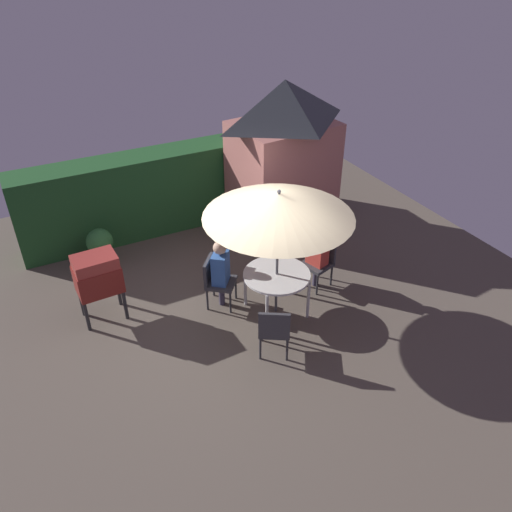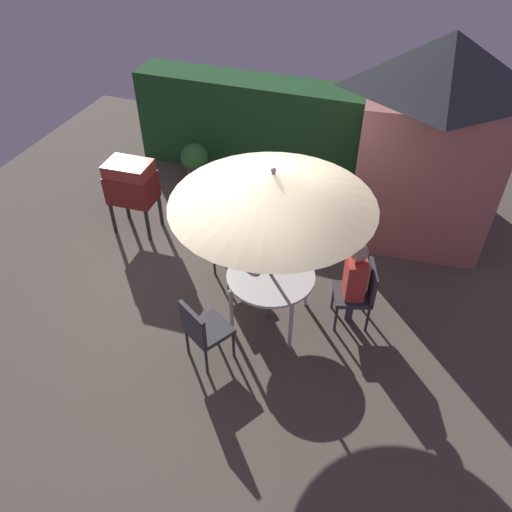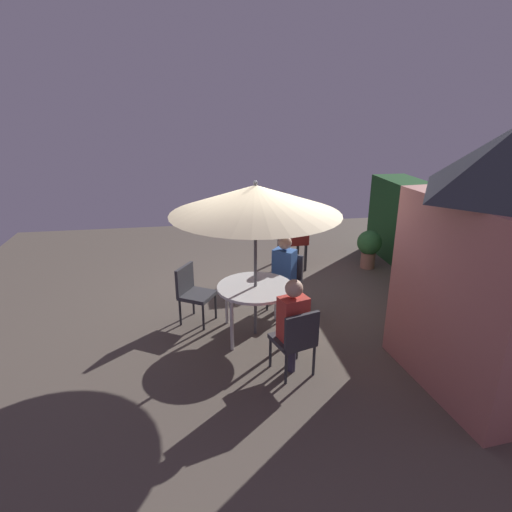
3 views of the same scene
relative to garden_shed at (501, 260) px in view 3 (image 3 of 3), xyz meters
The scene contains 12 objects.
ground_plane 3.57m from the garden_shed, 131.39° to the right, with size 11.00×11.00×0.00m, color brown.
hedge_backdrop 2.50m from the garden_shed, 152.61° to the left, with size 6.11×0.77×1.69m.
garden_shed is the anchor object (origin of this frame).
patio_table 3.09m from the garden_shed, 121.31° to the right, with size 1.10×1.10×0.77m.
patio_umbrella 2.99m from the garden_shed, 121.31° to the right, with size 2.32×2.32×2.27m.
bbq_grill 4.43m from the garden_shed, 161.93° to the right, with size 0.72×0.53×1.20m.
chair_near_shed 2.48m from the garden_shed, 101.94° to the right, with size 0.58×0.58×0.90m.
chair_far_side 3.19m from the garden_shed, 141.12° to the right, with size 0.65×0.65×0.90m.
chair_toward_hedge 4.14m from the garden_shed, 121.23° to the right, with size 0.63×0.64×0.90m.
potted_plant_by_shed 3.98m from the garden_shed, behind, with size 0.49×0.49×0.79m.
person_in_red 2.42m from the garden_shed, 103.82° to the right, with size 0.33×0.40×1.26m.
person_in_blue 3.10m from the garden_shed, 139.52° to the right, with size 0.40×0.42×1.26m.
Camera 3 is at (6.06, -0.99, 3.24)m, focal length 29.86 mm.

